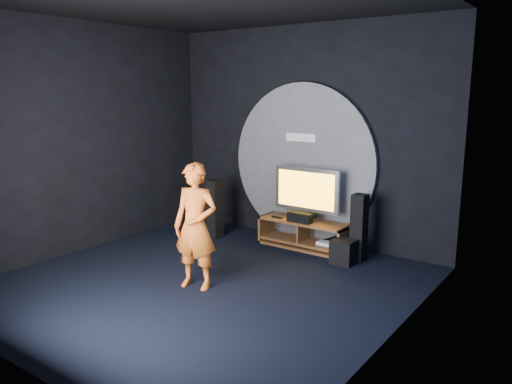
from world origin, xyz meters
TOP-DOWN VIEW (x-y plane):
  - floor at (0.00, 0.00)m, footprint 5.00×5.00m
  - back_wall at (0.00, 2.50)m, footprint 5.00×0.04m
  - front_wall at (0.00, -2.50)m, footprint 5.00×0.04m
  - left_wall at (-2.50, 0.00)m, footprint 0.04×5.00m
  - right_wall at (2.50, 0.00)m, footprint 0.04×5.00m
  - ceiling at (0.00, 0.00)m, footprint 5.00×5.00m
  - wall_disc_panel at (0.00, 2.44)m, footprint 2.60×0.11m
  - media_console at (0.29, 2.05)m, footprint 1.47×0.45m
  - tv at (0.28, 2.12)m, footprint 1.12×0.22m
  - center_speaker at (0.28, 1.93)m, footprint 0.40×0.15m
  - remote at (-0.15, 1.93)m, footprint 0.18×0.05m
  - tower_speaker_left at (-1.23, 1.65)m, footprint 0.20×0.22m
  - tower_speaker_right at (1.24, 2.01)m, footprint 0.20×0.22m
  - subwoofer at (1.13, 1.76)m, footprint 0.32×0.32m
  - player at (0.00, -0.15)m, footprint 0.66×0.52m

SIDE VIEW (x-z plane):
  - floor at x=0.00m, z-range 0.00..0.00m
  - subwoofer at x=1.13m, z-range 0.00..0.36m
  - media_console at x=0.29m, z-range -0.03..0.42m
  - remote at x=-0.15m, z-range 0.45..0.47m
  - tower_speaker_left at x=-1.23m, z-range 0.00..1.00m
  - tower_speaker_right at x=1.24m, z-range 0.00..1.00m
  - center_speaker at x=0.28m, z-range 0.45..0.60m
  - player at x=0.00m, z-range 0.00..1.60m
  - tv at x=0.28m, z-range 0.49..1.32m
  - wall_disc_panel at x=0.00m, z-range 0.00..2.60m
  - back_wall at x=0.00m, z-range 0.00..3.50m
  - front_wall at x=0.00m, z-range 0.00..3.50m
  - left_wall at x=-2.50m, z-range 0.00..3.50m
  - right_wall at x=2.50m, z-range 0.00..3.50m
  - ceiling at x=0.00m, z-range 3.50..3.51m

